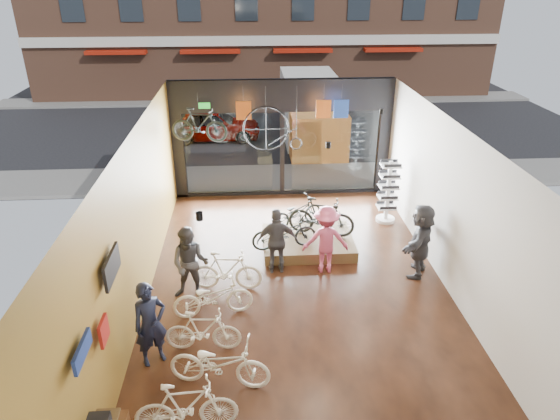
{
  "coord_description": "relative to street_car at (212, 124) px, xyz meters",
  "views": [
    {
      "loc": [
        -1.07,
        -9.36,
        6.84
      ],
      "look_at": [
        -0.37,
        1.4,
        1.6
      ],
      "focal_mm": 32.0,
      "sensor_mm": 36.0,
      "label": 1
    }
  ],
  "objects": [
    {
      "name": "ground_plane",
      "position": [
        2.65,
        -12.0,
        -0.72
      ],
      "size": [
        7.0,
        12.0,
        0.04
      ],
      "primitive_type": "cube",
      "color": "black",
      "rests_on": "ground"
    },
    {
      "name": "ceiling",
      "position": [
        2.65,
        -12.0,
        3.12
      ],
      "size": [
        7.0,
        12.0,
        0.04
      ],
      "primitive_type": "cube",
      "color": "black",
      "rests_on": "ground"
    },
    {
      "name": "wall_left",
      "position": [
        -0.87,
        -12.0,
        1.2
      ],
      "size": [
        0.04,
        12.0,
        3.8
      ],
      "primitive_type": "cube",
      "color": "olive",
      "rests_on": "ground"
    },
    {
      "name": "wall_right",
      "position": [
        6.17,
        -12.0,
        1.2
      ],
      "size": [
        0.04,
        12.0,
        3.8
      ],
      "primitive_type": "cube",
      "color": "beige",
      "rests_on": "ground"
    },
    {
      "name": "storefront",
      "position": [
        2.65,
        -6.0,
        1.2
      ],
      "size": [
        7.0,
        0.26,
        3.8
      ],
      "primitive_type": null,
      "color": "black",
      "rests_on": "ground"
    },
    {
      "name": "exit_sign",
      "position": [
        0.25,
        -6.12,
        2.35
      ],
      "size": [
        0.35,
        0.06,
        0.18
      ],
      "primitive_type": "cube",
      "color": "#198C26",
      "rests_on": "storefront"
    },
    {
      "name": "street_road",
      "position": [
        2.65,
        3.0,
        -0.71
      ],
      "size": [
        30.0,
        18.0,
        0.02
      ],
      "primitive_type": "cube",
      "color": "black",
      "rests_on": "ground"
    },
    {
      "name": "sidewalk_near",
      "position": [
        2.65,
        -4.8,
        -0.64
      ],
      "size": [
        30.0,
        2.4,
        0.12
      ],
      "primitive_type": "cube",
      "color": "slate",
      "rests_on": "ground"
    },
    {
      "name": "sidewalk_far",
      "position": [
        2.65,
        7.0,
        -0.64
      ],
      "size": [
        30.0,
        2.0,
        0.12
      ],
      "primitive_type": "cube",
      "color": "slate",
      "rests_on": "ground"
    },
    {
      "name": "street_car",
      "position": [
        0.0,
        0.0,
        0.0
      ],
      "size": [
        4.13,
        1.66,
        1.41
      ],
      "primitive_type": "imported",
      "rotation": [
        0.0,
        0.0,
        1.57
      ],
      "color": "gray",
      "rests_on": "street_road"
    },
    {
      "name": "box_truck",
      "position": [
        4.27,
        -1.0,
        0.65
      ],
      "size": [
        2.29,
        6.87,
        2.71
      ],
      "primitive_type": null,
      "color": "silver",
      "rests_on": "street_road"
    },
    {
      "name": "floor_bike_1",
      "position": [
        0.45,
        -15.48,
        -0.2
      ],
      "size": [
        1.7,
        0.58,
        1.0
      ],
      "primitive_type": "imported",
      "rotation": [
        0.0,
        0.0,
        1.63
      ],
      "color": "#F1E6CB",
      "rests_on": "ground_plane"
    },
    {
      "name": "floor_bike_2",
      "position": [
        0.94,
        -14.5,
        -0.22
      ],
      "size": [
        1.94,
        0.99,
        0.97
      ],
      "primitive_type": "imported",
      "rotation": [
        0.0,
        0.0,
        1.37
      ],
      "color": "#F1E6CB",
      "rests_on": "ground_plane"
    },
    {
      "name": "floor_bike_3",
      "position": [
        0.58,
        -13.55,
        -0.25
      ],
      "size": [
        1.53,
        0.52,
        0.9
      ],
      "primitive_type": "imported",
      "rotation": [
        0.0,
        0.0,
        1.5
      ],
      "color": "#F1E6CB",
      "rests_on": "ground_plane"
    },
    {
      "name": "floor_bike_4",
      "position": [
        0.71,
        -12.44,
        -0.25
      ],
      "size": [
        1.79,
        0.84,
        0.9
      ],
      "primitive_type": "imported",
      "rotation": [
        0.0,
        0.0,
        1.71
      ],
      "color": "#F1E6CB",
      "rests_on": "ground_plane"
    },
    {
      "name": "floor_bike_5",
      "position": [
        0.98,
        -11.49,
        -0.21
      ],
      "size": [
        1.68,
        0.61,
        0.99
      ],
      "primitive_type": "imported",
      "rotation": [
        0.0,
        0.0,
        1.48
      ],
      "color": "#F1E6CB",
      "rests_on": "ground_plane"
    },
    {
      "name": "display_platform",
      "position": [
        3.09,
        -9.68,
        -0.55
      ],
      "size": [
        2.4,
        1.8,
        0.3
      ],
      "primitive_type": "cube",
      "color": "#503C21",
      "rests_on": "ground_plane"
    },
    {
      "name": "display_bike_left",
      "position": [
        2.41,
        -10.18,
        0.04
      ],
      "size": [
        1.76,
        0.84,
        0.89
      ],
      "primitive_type": "imported",
      "rotation": [
        0.0,
        0.0,
        1.73
      ],
      "color": "black",
      "rests_on": "display_platform"
    },
    {
      "name": "display_bike_mid",
      "position": [
        3.46,
        -9.53,
        0.14
      ],
      "size": [
        1.86,
        1.01,
        1.08
      ],
      "primitive_type": "imported",
      "rotation": [
        0.0,
        0.0,
        1.28
      ],
      "color": "black",
      "rests_on": "display_platform"
    },
    {
      "name": "display_bike_right",
      "position": [
        2.85,
        -8.98,
        0.01
      ],
      "size": [
        1.67,
        1.23,
        0.84
      ],
      "primitive_type": "imported",
      "rotation": [
        0.0,
        0.0,
        2.05
      ],
      "color": "black",
      "rests_on": "display_platform"
    },
    {
      "name": "customer_0",
      "position": [
        -0.35,
        -13.8,
        0.17
      ],
      "size": [
        0.76,
        0.69,
        1.75
      ],
      "primitive_type": "imported",
      "rotation": [
        0.0,
        0.0,
        0.55
      ],
      "color": "#161C33",
      "rests_on": "ground_plane"
    },
    {
      "name": "customer_1",
      "position": [
        0.19,
        -11.76,
        0.18
      ],
      "size": [
        0.94,
        0.78,
        1.77
      ],
      "primitive_type": "imported",
      "rotation": [
        0.0,
        0.0,
        -0.14
      ],
      "color": "#3F3F44",
      "rests_on": "ground_plane"
    },
    {
      "name": "customer_2",
      "position": [
        2.19,
        -10.8,
        0.15
      ],
      "size": [
        1.01,
        0.45,
        1.71
      ],
      "primitive_type": "imported",
      "rotation": [
        0.0,
        0.0,
        3.17
      ],
      "color": "#3F3F44",
      "rests_on": "ground_plane"
    },
    {
      "name": "customer_3",
      "position": [
        3.38,
        -10.84,
        0.17
      ],
      "size": [
        1.14,
        0.67,
        1.75
      ],
      "primitive_type": "imported",
      "rotation": [
        0.0,
        0.0,
        3.13
      ],
      "color": "#CC4C72",
      "rests_on": "ground_plane"
    },
    {
      "name": "customer_5",
      "position": [
        5.64,
        -11.13,
        0.23
      ],
      "size": [
        1.33,
        1.79,
        1.87
      ],
      "primitive_type": "imported",
      "rotation": [
        0.0,
        0.0,
        4.2
      ],
      "color": "#3F3F44",
      "rests_on": "ground_plane"
    },
    {
      "name": "sunglasses_rack",
      "position": [
        5.6,
        -8.26,
        0.25
      ],
      "size": [
        0.62,
        0.54,
        1.9
      ],
      "primitive_type": null,
      "rotation": [
        0.0,
        0.0,
        0.15
      ],
      "color": "white",
      "rests_on": "ground_plane"
    },
    {
      "name": "wall_merch",
      "position": [
        -0.73,
        -15.5,
        0.6
      ],
      "size": [
        0.4,
        2.4,
        2.6
      ],
      "primitive_type": null,
      "color": "navy",
      "rests_on": "wall_left"
    },
    {
      "name": "penny_farthing",
      "position": [
        2.38,
        -7.05,
        1.8
      ],
      "size": [
        1.71,
        0.06,
        1.37
      ],
      "primitive_type": null,
      "color": "black",
      "rests_on": "ceiling"
    },
    {
      "name": "hung_bike",
      "position": [
        0.22,
        -7.8,
        2.22
      ],
      "size": [
        1.64,
        0.75,
        0.95
      ],
      "primitive_type": "imported",
      "rotation": [
        0.0,
        0.0,
        1.37
      ],
      "color": "black",
      "rests_on": "ceiling"
    },
    {
      "name": "jersey_left",
      "position": [
        1.45,
        -6.8,
        2.35
      ],
      "size": [
        0.45,
        0.03,
        0.55
      ],
      "primitive_type": "cube",
      "color": "#CC5919",
      "rests_on": "ceiling"
    },
    {
      "name": "jersey_mid",
      "position": [
        3.83,
        -6.8,
        2.35
      ],
      "size": [
        0.45,
        0.03,
        0.55
      ],
      "primitive_type": "cube",
      "color": "#CC5919",
      "rests_on": "ceiling"
    },
    {
      "name": "jersey_right",
      "position": [
        4.36,
        -6.8,
        2.35
      ],
      "size": [
        0.45,
        0.03,
        0.55
      ],
      "primitive_type": "cube",
      "color": "#1E3F99",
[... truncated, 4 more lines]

